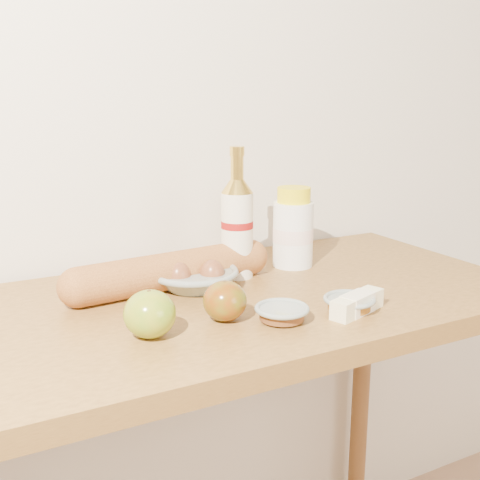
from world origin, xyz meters
name	(u,v)px	position (x,y,z in m)	size (l,w,h in m)	color
back_wall	(166,87)	(0.00, 1.51, 1.30)	(3.50, 0.02, 2.60)	silver
table	(233,354)	(0.00, 1.18, 0.78)	(1.20, 0.60, 0.90)	#A07133
bourbon_bottle	(237,225)	(0.07, 1.29, 1.01)	(0.08, 0.08, 0.28)	white
cream_bottle	(293,230)	(0.22, 1.31, 0.98)	(0.11, 0.11, 0.18)	white
egg_bowl	(194,276)	(-0.05, 1.26, 0.93)	(0.22, 0.22, 0.06)	gray
baguette	(171,271)	(-0.09, 1.28, 0.94)	(0.47, 0.12, 0.08)	#B87338
apple_yellowgreen	(150,314)	(-0.21, 1.06, 0.94)	(0.11, 0.11, 0.08)	#A59821
apple_redgreen_front	(225,301)	(-0.07, 1.07, 0.94)	(0.09, 0.09, 0.07)	#961408
sugar_bowl	(282,313)	(0.01, 1.02, 0.91)	(0.12, 0.12, 0.03)	gray
syrup_bowl	(349,304)	(0.15, 1.01, 0.91)	(0.11, 0.11, 0.03)	gray
butter_stick	(357,304)	(0.16, 0.99, 0.92)	(0.13, 0.07, 0.04)	#FEF9C4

